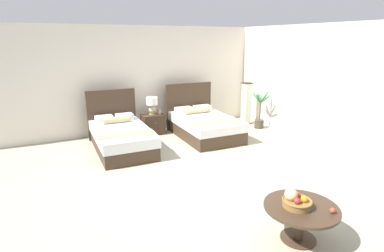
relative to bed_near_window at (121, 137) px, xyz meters
The scene contains 13 objects.
ground_plane 2.27m from the bed_near_window, 61.71° to the right, with size 10.13×10.30×0.02m, color #A5A28A.
wall_back 2.05m from the bed_near_window, 52.08° to the left, with size 10.13×0.12×2.77m, color silver.
wall_side_right 4.74m from the bed_near_window, 20.07° to the right, with size 0.12×5.90×2.77m, color silver.
bed_near_window is the anchor object (origin of this frame).
bed_near_corner 2.14m from the bed_near_window, ahead, with size 1.39×2.08×1.26m.
nightstand 1.32m from the bed_near_window, 36.92° to the left, with size 0.57×0.41×0.53m.
table_lamp 1.42m from the bed_near_window, 37.61° to the left, with size 0.29×0.29×0.45m.
vase 1.47m from the bed_near_window, 31.53° to the left, with size 0.11×0.11×0.14m.
coffee_table 4.42m from the bed_near_window, 75.45° to the right, with size 0.90×0.90×0.46m.
fruit_bowl 4.38m from the bed_near_window, 76.21° to the right, with size 0.36×0.36×0.23m.
loose_apple 4.75m from the bed_near_window, 73.88° to the right, with size 0.07×0.07×0.07m.
floor_lamp_corner 3.88m from the bed_near_window, ahead, with size 0.26×0.26×1.22m.
potted_palm 3.91m from the bed_near_window, ahead, with size 0.47×0.60×1.06m.
Camera 1 is at (-2.67, -4.68, 2.43)m, focal length 28.96 mm.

